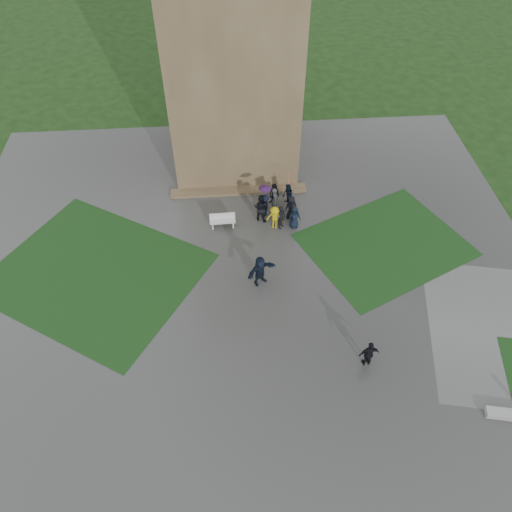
{
  "coord_description": "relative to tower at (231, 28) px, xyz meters",
  "views": [
    {
      "loc": [
        -0.82,
        -15.34,
        21.34
      ],
      "look_at": [
        0.63,
        3.55,
        1.2
      ],
      "focal_mm": 35.0,
      "sensor_mm": 36.0,
      "label": 1
    }
  ],
  "objects": [
    {
      "name": "lawn_inset_right",
      "position": [
        8.5,
        -10.0,
        -8.97
      ],
      "size": [
        11.12,
        10.15,
        0.01
      ],
      "primitive_type": "cube",
      "rotation": [
        0.0,
        0.0,
        0.44
      ],
      "color": "black",
      "rests_on": "plaza"
    },
    {
      "name": "lawn_inset_left",
      "position": [
        -8.5,
        -11.0,
        -8.97
      ],
      "size": [
        14.1,
        13.46,
        0.01
      ],
      "primitive_type": "cube",
      "rotation": [
        0.0,
        0.0,
        -0.56
      ],
      "color": "black",
      "rests_on": "plaza"
    },
    {
      "name": "pedestrian_mid",
      "position": [
        0.78,
        -12.35,
        -8.01
      ],
      "size": [
        1.88,
        1.47,
        1.94
      ],
      "primitive_type": "imported",
      "rotation": [
        0.0,
        0.0,
        0.53
      ],
      "color": "black",
      "rests_on": "plaza"
    },
    {
      "name": "pedestrian_near",
      "position": [
        5.53,
        -17.93,
        -8.14
      ],
      "size": [
        1.04,
        0.66,
        1.69
      ],
      "primitive_type": "imported",
      "rotation": [
        0.0,
        0.0,
        3.24
      ],
      "color": "black",
      "rests_on": "plaza"
    },
    {
      "name": "tower",
      "position": [
        0.0,
        0.0,
        0.0
      ],
      "size": [
        8.0,
        8.0,
        18.0
      ],
      "primitive_type": "cube",
      "color": "brown",
      "rests_on": "ground"
    },
    {
      "name": "visitor_cluster",
      "position": [
        2.33,
        -6.9,
        -7.91
      ],
      "size": [
        2.96,
        2.95,
        2.62
      ],
      "color": "black",
      "rests_on": "plaza"
    },
    {
      "name": "ground",
      "position": [
        0.0,
        -15.0,
        -9.0
      ],
      "size": [
        120.0,
        120.0,
        0.0
      ],
      "primitive_type": "plane",
      "color": "black"
    },
    {
      "name": "plaza",
      "position": [
        0.0,
        -13.0,
        -8.99
      ],
      "size": [
        34.0,
        34.0,
        0.02
      ],
      "primitive_type": "cube",
      "color": "#333331",
      "rests_on": "ground"
    },
    {
      "name": "tower_plinth",
      "position": [
        0.0,
        -4.4,
        -8.87
      ],
      "size": [
        9.0,
        0.8,
        0.22
      ],
      "primitive_type": "cube",
      "color": "brown",
      "rests_on": "plaza"
    },
    {
      "name": "bench",
      "position": [
        -1.15,
        -7.62,
        -8.51
      ],
      "size": [
        1.59,
        0.54,
        0.92
      ],
      "rotation": [
        0.0,
        0.0,
        0.03
      ],
      "color": "silver",
      "rests_on": "plaza"
    }
  ]
}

